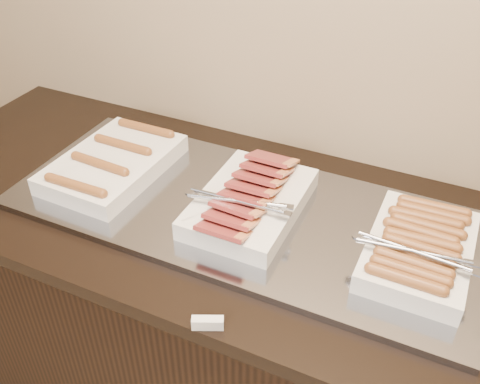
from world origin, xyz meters
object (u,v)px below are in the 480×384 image
at_px(warming_tray, 241,211).
at_px(dish_right, 419,249).
at_px(counter, 248,330).
at_px(dish_center, 249,201).
at_px(dish_left, 113,163).

xyz_separation_m(warming_tray, dish_right, (0.44, -0.00, 0.05)).
distance_m(counter, warming_tray, 0.46).
bearing_deg(dish_center, counter, 121.30).
bearing_deg(warming_tray, dish_right, -0.55).
distance_m(dish_left, dish_right, 0.83).
height_order(counter, dish_center, dish_center).
xyz_separation_m(counter, dish_right, (0.42, -0.00, 0.50)).
relative_size(dish_left, dish_right, 1.16).
bearing_deg(warming_tray, dish_left, 180.00).
height_order(counter, dish_right, dish_right).
distance_m(counter, dish_right, 0.65).
relative_size(counter, dish_left, 5.32).
height_order(dish_center, dish_right, dish_center).
xyz_separation_m(warming_tray, dish_left, (-0.39, 0.00, 0.04)).
height_order(counter, dish_left, dish_left).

